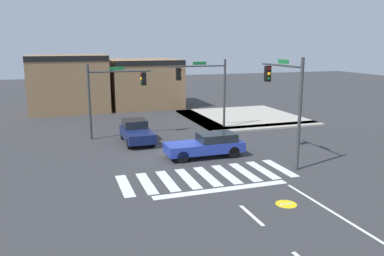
# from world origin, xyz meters

# --- Properties ---
(ground_plane) EXTENTS (120.00, 120.00, 0.00)m
(ground_plane) POSITION_xyz_m (0.00, 0.00, 0.00)
(ground_plane) COLOR #353538
(crosswalk_near) EXTENTS (9.16, 3.17, 0.01)m
(crosswalk_near) POSITION_xyz_m (-0.00, -4.50, 0.00)
(crosswalk_near) COLOR silver
(crosswalk_near) RESTS_ON ground_plane
(lane_markings) EXTENTS (6.80, 18.75, 0.01)m
(lane_markings) POSITION_xyz_m (1.16, -11.43, 0.00)
(lane_markings) COLOR white
(lane_markings) RESTS_ON ground_plane
(bike_detector_marking) EXTENTS (0.93, 0.93, 0.01)m
(bike_detector_marking) POSITION_xyz_m (1.93, -8.97, 0.00)
(bike_detector_marking) COLOR yellow
(bike_detector_marking) RESTS_ON ground_plane
(curb_corner_northeast) EXTENTS (10.00, 10.60, 0.15)m
(curb_corner_northeast) POSITION_xyz_m (8.49, 9.42, 0.07)
(curb_corner_northeast) COLOR #B2AA9E
(curb_corner_northeast) RESTS_ON ground_plane
(storefront_row) EXTENTS (15.38, 6.93, 5.65)m
(storefront_row) POSITION_xyz_m (-2.12, 19.12, 2.70)
(storefront_row) COLOR #93704C
(storefront_row) RESTS_ON ground_plane
(traffic_signal_northeast) EXTENTS (4.83, 0.32, 5.58)m
(traffic_signal_northeast) POSITION_xyz_m (3.74, 6.10, 3.82)
(traffic_signal_northeast) COLOR #383A3D
(traffic_signal_northeast) RESTS_ON ground_plane
(traffic_signal_northwest) EXTENTS (4.58, 0.32, 5.39)m
(traffic_signal_northwest) POSITION_xyz_m (-3.32, 5.71, 3.64)
(traffic_signal_northwest) COLOR #383A3D
(traffic_signal_northwest) RESTS_ON ground_plane
(traffic_signal_southeast) EXTENTS (0.32, 4.28, 6.09)m
(traffic_signal_southeast) POSITION_xyz_m (5.03, -3.53, 4.12)
(traffic_signal_southeast) COLOR #383A3D
(traffic_signal_southeast) RESTS_ON ground_plane
(car_navy) EXTENTS (1.81, 4.13, 1.51)m
(car_navy) POSITION_xyz_m (-2.15, 3.82, 0.75)
(car_navy) COLOR #141E4C
(car_navy) RESTS_ON ground_plane
(car_blue) EXTENTS (4.75, 1.75, 1.42)m
(car_blue) POSITION_xyz_m (1.27, -1.11, 0.74)
(car_blue) COLOR #23389E
(car_blue) RESTS_ON ground_plane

